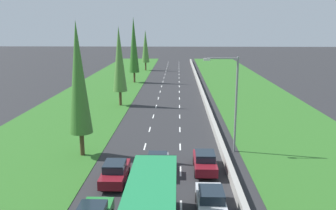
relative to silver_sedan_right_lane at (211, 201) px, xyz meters
name	(u,v)px	position (x,y,z in m)	size (l,w,h in m)	color
ground_plane	(169,95)	(-3.63, 39.56, -0.81)	(300.00, 300.00, 0.00)	#28282B
grass_verge_left	(97,94)	(-16.28, 39.56, -0.79)	(14.00, 140.00, 0.04)	#2D6623
grass_verge_right	(252,95)	(10.72, 39.56, -0.79)	(14.00, 140.00, 0.04)	#2D6623
median_barrier	(202,93)	(2.07, 39.56, -0.39)	(0.44, 120.00, 0.85)	#9E9B93
lane_markings	(169,95)	(-3.63, 39.56, -0.81)	(3.64, 116.00, 0.01)	white
silver_sedan_right_lane	(211,201)	(0.00, 0.00, 0.00)	(1.82, 4.50, 1.64)	silver
green_box_truck_centre_lane	(153,209)	(-3.42, -3.52, 1.37)	(2.46, 9.40, 4.18)	black
maroon_sedan_right_lane_fourth	(205,161)	(0.11, 6.74, 0.00)	(1.82, 4.50, 1.64)	maroon
grey_hatchback_centre_lane	(158,163)	(-3.73, 6.18, 0.02)	(1.74, 3.90, 1.72)	slate
maroon_sedan_left_lane	(115,172)	(-6.89, 4.38, 0.00)	(1.82, 4.50, 1.64)	maroon
poplar_tree_second	(78,78)	(-10.94, 10.03, 6.36)	(2.11, 2.11, 12.24)	#4C3823
poplar_tree_third	(119,59)	(-10.79, 31.09, 6.13)	(2.09, 2.09, 11.78)	#4C3823
poplar_tree_fourth	(134,45)	(-11.39, 53.28, 7.03)	(2.14, 2.14, 13.58)	#4C3823
poplar_tree_fifth	(145,46)	(-10.90, 74.39, 5.67)	(2.07, 2.07, 10.86)	#4C3823
street_light_mast	(233,98)	(2.91, 11.44, 4.42)	(3.20, 0.28, 9.00)	gray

